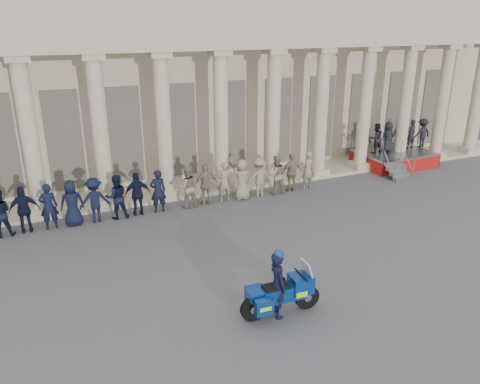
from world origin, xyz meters
name	(u,v)px	position (x,y,z in m)	size (l,w,h in m)	color
ground	(277,277)	(0.00, 0.00, 0.00)	(90.00, 90.00, 0.00)	#4B4B4D
building	(154,77)	(0.00, 14.74, 4.52)	(40.00, 12.50, 9.00)	tan
officer_rank	(90,201)	(-4.72, 6.64, 0.90)	(19.57, 0.68, 1.81)	black
reviewing_stand	(393,142)	(11.24, 8.06, 1.32)	(5.03, 3.81, 2.37)	gray
motorcycle	(282,293)	(-0.81, -1.72, 0.64)	(2.29, 0.95, 1.47)	black
rider	(278,283)	(-0.93, -1.72, 0.97)	(0.48, 0.70, 1.96)	black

